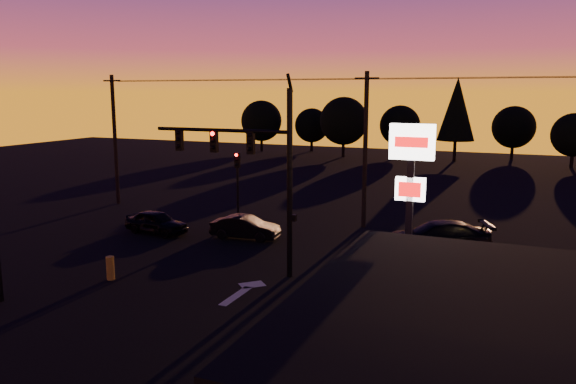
{
  "coord_description": "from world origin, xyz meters",
  "views": [
    {
      "loc": [
        10.52,
        -17.35,
        7.85
      ],
      "look_at": [
        1.0,
        5.0,
        3.5
      ],
      "focal_mm": 35.0,
      "sensor_mm": 36.0,
      "label": 1
    }
  ],
  "objects_px": {
    "car_left": "(156,222)",
    "car_mid": "(246,227)",
    "secondary_signal": "(237,178)",
    "car_right": "(437,237)",
    "suv_parked": "(434,357)",
    "pylon_sign": "(411,180)",
    "bollard": "(110,268)",
    "traffic_signal_mast": "(255,161)"
  },
  "relations": [
    {
      "from": "traffic_signal_mast",
      "to": "suv_parked",
      "type": "bearing_deg",
      "value": -37.39
    },
    {
      "from": "car_left",
      "to": "car_mid",
      "type": "bearing_deg",
      "value": -72.42
    },
    {
      "from": "secondary_signal",
      "to": "car_left",
      "type": "height_order",
      "value": "secondary_signal"
    },
    {
      "from": "traffic_signal_mast",
      "to": "pylon_sign",
      "type": "distance_m",
      "value": 7.52
    },
    {
      "from": "suv_parked",
      "to": "bollard",
      "type": "bearing_deg",
      "value": 156.67
    },
    {
      "from": "car_mid",
      "to": "secondary_signal",
      "type": "bearing_deg",
      "value": 30.28
    },
    {
      "from": "traffic_signal_mast",
      "to": "bollard",
      "type": "distance_m",
      "value": 7.62
    },
    {
      "from": "bollard",
      "to": "car_mid",
      "type": "height_order",
      "value": "car_mid"
    },
    {
      "from": "car_mid",
      "to": "pylon_sign",
      "type": "bearing_deg",
      "value": -131.36
    },
    {
      "from": "bollard",
      "to": "suv_parked",
      "type": "height_order",
      "value": "suv_parked"
    },
    {
      "from": "bollard",
      "to": "car_right",
      "type": "bearing_deg",
      "value": 38.84
    },
    {
      "from": "secondary_signal",
      "to": "bollard",
      "type": "relative_size",
      "value": 4.32
    },
    {
      "from": "car_left",
      "to": "pylon_sign",
      "type": "bearing_deg",
      "value": -105.95
    },
    {
      "from": "car_left",
      "to": "suv_parked",
      "type": "distance_m",
      "value": 19.98
    },
    {
      "from": "pylon_sign",
      "to": "car_mid",
      "type": "height_order",
      "value": "pylon_sign"
    },
    {
      "from": "pylon_sign",
      "to": "car_right",
      "type": "relative_size",
      "value": 1.29
    },
    {
      "from": "traffic_signal_mast",
      "to": "car_left",
      "type": "distance_m",
      "value": 10.09
    },
    {
      "from": "traffic_signal_mast",
      "to": "suv_parked",
      "type": "relative_size",
      "value": 1.64
    },
    {
      "from": "car_left",
      "to": "suv_parked",
      "type": "bearing_deg",
      "value": -115.18
    },
    {
      "from": "secondary_signal",
      "to": "pylon_sign",
      "type": "relative_size",
      "value": 0.64
    },
    {
      "from": "car_left",
      "to": "car_mid",
      "type": "relative_size",
      "value": 1.0
    },
    {
      "from": "secondary_signal",
      "to": "car_mid",
      "type": "distance_m",
      "value": 3.85
    },
    {
      "from": "suv_parked",
      "to": "car_left",
      "type": "bearing_deg",
      "value": 137.89
    },
    {
      "from": "bollard",
      "to": "car_left",
      "type": "relative_size",
      "value": 0.27
    },
    {
      "from": "bollard",
      "to": "car_right",
      "type": "distance_m",
      "value": 15.48
    },
    {
      "from": "suv_parked",
      "to": "traffic_signal_mast",
      "type": "bearing_deg",
      "value": 132.64
    },
    {
      "from": "pylon_sign",
      "to": "car_mid",
      "type": "relative_size",
      "value": 1.81
    },
    {
      "from": "suv_parked",
      "to": "pylon_sign",
      "type": "bearing_deg",
      "value": 101.14
    },
    {
      "from": "car_mid",
      "to": "suv_parked",
      "type": "bearing_deg",
      "value": -139.74
    },
    {
      "from": "bollard",
      "to": "suv_parked",
      "type": "bearing_deg",
      "value": -13.36
    },
    {
      "from": "secondary_signal",
      "to": "car_right",
      "type": "bearing_deg",
      "value": -5.5
    },
    {
      "from": "car_left",
      "to": "car_right",
      "type": "relative_size",
      "value": 0.71
    },
    {
      "from": "traffic_signal_mast",
      "to": "bollard",
      "type": "relative_size",
      "value": 8.53
    },
    {
      "from": "secondary_signal",
      "to": "car_mid",
      "type": "bearing_deg",
      "value": -54.5
    },
    {
      "from": "bollard",
      "to": "traffic_signal_mast",
      "type": "bearing_deg",
      "value": 32.65
    },
    {
      "from": "traffic_signal_mast",
      "to": "car_left",
      "type": "relative_size",
      "value": 2.28
    },
    {
      "from": "secondary_signal",
      "to": "bollard",
      "type": "xyz_separation_m",
      "value": [
        -0.32,
        -10.84,
        -2.36
      ]
    },
    {
      "from": "car_right",
      "to": "suv_parked",
      "type": "height_order",
      "value": "car_right"
    },
    {
      "from": "bollard",
      "to": "secondary_signal",
      "type": "bearing_deg",
      "value": 88.31
    },
    {
      "from": "traffic_signal_mast",
      "to": "secondary_signal",
      "type": "relative_size",
      "value": 1.97
    },
    {
      "from": "bollard",
      "to": "car_left",
      "type": "height_order",
      "value": "car_left"
    },
    {
      "from": "car_mid",
      "to": "suv_parked",
      "type": "height_order",
      "value": "suv_parked"
    }
  ]
}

